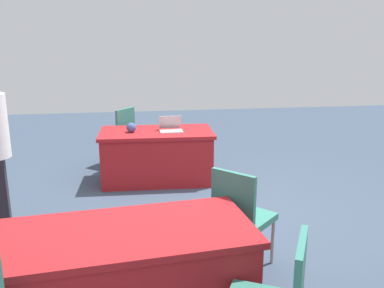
# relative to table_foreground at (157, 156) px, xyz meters

# --- Properties ---
(ground_plane) EXTENTS (14.40, 14.40, 0.00)m
(ground_plane) POSITION_rel_table_foreground_xyz_m (-0.49, 1.41, -0.37)
(ground_plane) COLOR #3D4C60
(table_foreground) EXTENTS (1.62, 0.92, 0.73)m
(table_foreground) POSITION_rel_table_foreground_xyz_m (0.00, 0.00, 0.00)
(table_foreground) COLOR #AD1E23
(table_foreground) RESTS_ON ground
(table_mid_left) EXTENTS (1.96, 1.03, 0.73)m
(table_mid_left) POSITION_rel_table_foreground_xyz_m (0.46, 3.08, 0.00)
(table_mid_left) COLOR #AD1E23
(table_mid_left) RESTS_ON ground
(chair_tucked_left) EXTENTS (0.62, 0.62, 0.94)m
(chair_tucked_left) POSITION_rel_table_foreground_xyz_m (-0.57, 2.49, 0.17)
(chair_tucked_left) COLOR #9E9993
(chair_tucked_left) RESTS_ON ground
(chair_tucked_right) EXTENTS (0.62, 0.62, 0.94)m
(chair_tucked_right) POSITION_rel_table_foreground_xyz_m (0.54, -0.79, 0.17)
(chair_tucked_right) COLOR #9E9993
(chair_tucked_right) RESTS_ON ground
(laptop_silver) EXTENTS (0.32, 0.30, 0.21)m
(laptop_silver) POSITION_rel_table_foreground_xyz_m (-0.20, 0.04, 0.40)
(laptop_silver) COLOR silver
(laptop_silver) RESTS_ON table_foreground
(yarn_ball) EXTENTS (0.14, 0.14, 0.14)m
(yarn_ball) POSITION_rel_table_foreground_xyz_m (0.35, 0.04, 0.43)
(yarn_ball) COLOR #3F5999
(yarn_ball) RESTS_ON table_foreground
(scissors_red) EXTENTS (0.15, 0.16, 0.01)m
(scissors_red) POSITION_rel_table_foreground_xyz_m (-0.34, 0.06, 0.37)
(scissors_red) COLOR red
(scissors_red) RESTS_ON table_foreground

